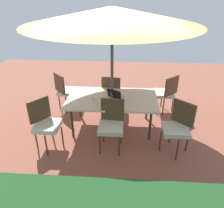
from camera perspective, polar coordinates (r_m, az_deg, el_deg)
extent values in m
cube|color=#935442|center=(4.98, 0.00, -6.06)|extent=(10.00, 10.00, 0.02)
cube|color=silver|center=(4.61, 0.00, 1.39)|extent=(1.89, 1.11, 0.04)
cylinder|color=#333333|center=(5.16, 9.15, -0.53)|extent=(0.05, 0.05, 0.69)
cylinder|color=#333333|center=(5.24, -8.40, 0.02)|extent=(0.05, 0.05, 0.69)
cylinder|color=#333333|center=(4.47, 9.92, -5.46)|extent=(0.05, 0.05, 0.69)
cylinder|color=#333333|center=(4.56, -10.38, -4.72)|extent=(0.05, 0.05, 0.69)
cylinder|color=#4C4C4C|center=(4.41, 0.00, 7.44)|extent=(0.06, 0.06, 2.46)
cone|color=#DBB766|center=(4.15, 0.00, 22.17)|extent=(3.21, 3.21, 0.31)
cylinder|color=black|center=(4.95, 0.00, -5.68)|extent=(0.44, 0.44, 0.06)
cube|color=silver|center=(5.38, 0.16, 2.84)|extent=(0.46, 0.46, 0.08)
cube|color=#4C3823|center=(5.09, -0.29, 4.56)|extent=(0.44, 0.10, 0.45)
cylinder|color=#4C3823|center=(5.63, 2.31, 1.01)|extent=(0.03, 0.03, 0.45)
cylinder|color=#4C3823|center=(5.69, -1.28, 1.33)|extent=(0.03, 0.03, 0.45)
cylinder|color=#4C3823|center=(5.32, 1.69, -0.71)|extent=(0.03, 0.03, 0.45)
cylinder|color=#4C3823|center=(5.38, -2.10, -0.36)|extent=(0.03, 0.03, 0.45)
cube|color=silver|center=(4.30, -16.53, -5.47)|extent=(0.46, 0.46, 0.08)
cube|color=#4C3823|center=(4.33, -18.49, -1.45)|extent=(0.30, 0.37, 0.45)
cylinder|color=#4C3823|center=(4.25, -16.77, -10.35)|extent=(0.03, 0.03, 0.45)
cylinder|color=#4C3823|center=(4.39, -12.80, -8.37)|extent=(0.03, 0.03, 0.45)
cylinder|color=#4C3823|center=(4.51, -19.24, -8.28)|extent=(0.03, 0.03, 0.45)
cylinder|color=#4C3823|center=(4.64, -15.43, -6.49)|extent=(0.03, 0.03, 0.45)
cube|color=silver|center=(5.61, -11.41, 3.31)|extent=(0.46, 0.46, 0.08)
cube|color=#4C3823|center=(5.41, -13.59, 5.24)|extent=(0.33, 0.34, 0.45)
cylinder|color=#4C3823|center=(5.66, -8.68, 0.81)|extent=(0.03, 0.03, 0.45)
cylinder|color=#4C3823|center=(5.94, -10.55, 2.01)|extent=(0.03, 0.03, 0.45)
cylinder|color=#4C3823|center=(5.50, -11.83, -0.30)|extent=(0.03, 0.03, 0.45)
cylinder|color=#4C3823|center=(5.79, -13.59, 0.99)|extent=(0.03, 0.03, 0.45)
cube|color=silver|center=(5.52, 13.28, 2.73)|extent=(0.46, 0.46, 0.08)
cube|color=#4C3823|center=(5.31, 15.32, 4.54)|extent=(0.35, 0.32, 0.45)
cylinder|color=#4C3823|center=(5.87, 12.79, 1.44)|extent=(0.03, 0.03, 0.45)
cylinder|color=#4C3823|center=(5.61, 10.42, 0.44)|extent=(0.03, 0.03, 0.45)
cylinder|color=#4C3823|center=(5.68, 15.54, 0.15)|extent=(0.03, 0.03, 0.45)
cylinder|color=#4C3823|center=(5.42, 13.21, -0.94)|extent=(0.03, 0.03, 0.45)
cube|color=silver|center=(4.18, 16.28, -6.42)|extent=(0.46, 0.46, 0.08)
cube|color=#4C3823|center=(4.21, 18.20, -2.24)|extent=(0.35, 0.32, 0.45)
cylinder|color=#4C3823|center=(4.27, 12.47, -9.45)|extent=(0.03, 0.03, 0.45)
cylinder|color=#4C3823|center=(4.14, 16.66, -11.44)|extent=(0.03, 0.03, 0.45)
cylinder|color=#4C3823|center=(4.53, 15.04, -7.39)|extent=(0.03, 0.03, 0.45)
cylinder|color=#4C3823|center=(4.41, 19.04, -9.17)|extent=(0.03, 0.03, 0.45)
cube|color=silver|center=(4.07, -0.29, -6.16)|extent=(0.46, 0.46, 0.08)
cube|color=#4C3823|center=(4.11, 0.13, -1.47)|extent=(0.44, 0.07, 0.45)
cylinder|color=#4C3823|center=(4.11, -3.18, -10.40)|extent=(0.03, 0.03, 0.45)
cylinder|color=#4C3823|center=(4.07, 1.89, -10.86)|extent=(0.03, 0.03, 0.45)
cylinder|color=#4C3823|center=(4.39, -2.28, -7.53)|extent=(0.03, 0.03, 0.45)
cylinder|color=#4C3823|center=(4.35, 2.44, -7.92)|extent=(0.03, 0.03, 0.45)
cube|color=#B7B7BC|center=(4.64, 1.24, 1.94)|extent=(0.39, 0.34, 0.02)
cube|color=black|center=(4.51, 0.55, 2.65)|extent=(0.31, 0.19, 0.20)
cylinder|color=white|center=(4.41, -4.95, 1.05)|extent=(0.06, 0.06, 0.11)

